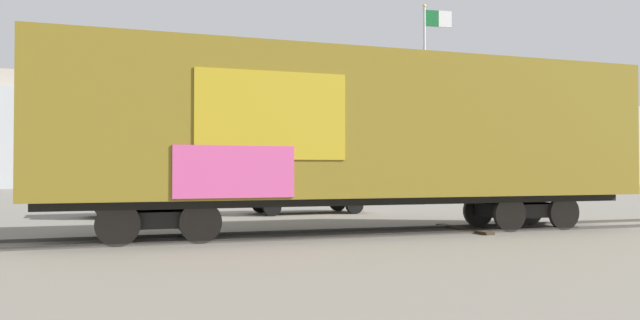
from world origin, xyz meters
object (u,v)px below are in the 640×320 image
(freight_car, at_px, (357,130))
(parked_car_tan, at_px, (305,190))
(parked_car_silver, at_px, (149,190))
(flagpole, at_px, (429,79))

(freight_car, relative_size, parked_car_tan, 3.18)
(parked_car_silver, bearing_deg, flagpole, 17.92)
(freight_car, distance_m, flagpole, 13.63)
(freight_car, height_order, flagpole, flagpole)
(freight_car, relative_size, parked_car_silver, 3.27)
(freight_car, xyz_separation_m, parked_car_silver, (-5.35, 7.17, -1.70))
(parked_car_silver, distance_m, parked_car_tan, 5.58)
(flagpole, distance_m, parked_car_tan, 9.38)
(flagpole, distance_m, parked_car_silver, 13.97)
(flagpole, height_order, parked_car_silver, flagpole)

